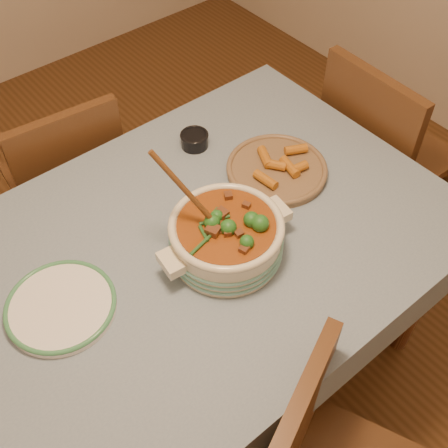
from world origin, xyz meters
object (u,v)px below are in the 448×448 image
at_px(stew_casserole, 226,235).
at_px(fried_plate, 277,168).
at_px(chair_right, 377,152).
at_px(white_plate, 61,306).
at_px(condiment_bowl, 194,139).
at_px(chair_far, 69,179).
at_px(dining_table, 179,272).

distance_m(stew_casserole, fried_plate, 0.37).
bearing_deg(chair_right, white_plate, 92.40).
relative_size(condiment_bowl, chair_far, 0.12).
height_order(dining_table, fried_plate, fried_plate).
height_order(fried_plate, chair_far, chair_far).
bearing_deg(dining_table, chair_right, 3.23).
bearing_deg(fried_plate, white_plate, -178.71).
xyz_separation_m(dining_table, condiment_bowl, (0.32, 0.34, 0.12)).
xyz_separation_m(dining_table, chair_far, (-0.00, 0.73, -0.17)).
bearing_deg(white_plate, fried_plate, 1.29).
distance_m(dining_table, fried_plate, 0.46).
relative_size(stew_casserole, white_plate, 1.15).
bearing_deg(chair_right, chair_far, 58.04).
relative_size(condiment_bowl, fried_plate, 0.26).
height_order(stew_casserole, condiment_bowl, stew_casserole).
distance_m(stew_casserole, condiment_bowl, 0.48).
distance_m(white_plate, chair_far, 0.82).
bearing_deg(chair_far, chair_right, 152.29).
bearing_deg(chair_far, white_plate, 69.36).
distance_m(white_plate, chair_right, 1.38).
bearing_deg(dining_table, chair_far, 90.02).
xyz_separation_m(dining_table, white_plate, (-0.35, 0.04, 0.11)).
xyz_separation_m(stew_casserole, chair_right, (0.90, 0.15, -0.31)).
distance_m(stew_casserole, chair_right, 0.97).
bearing_deg(white_plate, dining_table, -6.91).
xyz_separation_m(fried_plate, chair_right, (0.57, -0.00, -0.25)).
xyz_separation_m(white_plate, chair_right, (1.36, 0.02, -0.24)).
relative_size(dining_table, fried_plate, 4.39).
relative_size(white_plate, fried_plate, 0.92).
bearing_deg(fried_plate, chair_far, 123.53).
relative_size(dining_table, condiment_bowl, 16.78).
xyz_separation_m(stew_casserole, chair_far, (-0.11, 0.82, -0.34)).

